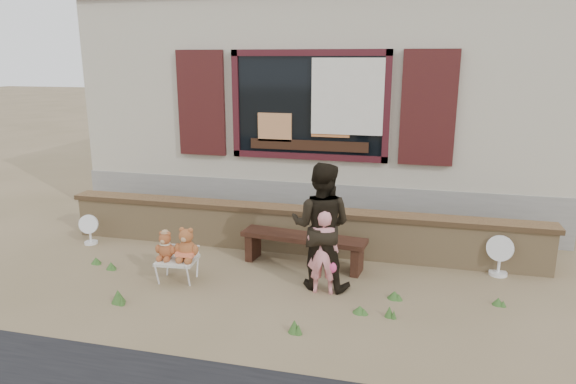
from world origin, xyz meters
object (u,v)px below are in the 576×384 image
(child, at_px, (323,252))
(adult, at_px, (321,226))
(bench, at_px, (303,243))
(teddy_bear_left, at_px, (166,245))
(folding_chair, at_px, (177,261))
(teddy_bear_right, at_px, (187,243))

(child, xyz_separation_m, adult, (-0.06, 0.17, 0.26))
(bench, distance_m, teddy_bear_left, 1.83)
(teddy_bear_left, height_order, child, child)
(adult, bearing_deg, teddy_bear_left, 12.53)
(folding_chair, relative_size, child, 0.49)
(adult, bearing_deg, bench, -55.45)
(teddy_bear_left, bearing_deg, child, -2.40)
(bench, xyz_separation_m, folding_chair, (-1.45, -0.87, -0.06))
(teddy_bear_right, bearing_deg, adult, 3.23)
(folding_chair, bearing_deg, child, -2.58)
(teddy_bear_left, distance_m, adult, 1.99)
(teddy_bear_left, xyz_separation_m, child, (2.00, 0.12, 0.05))
(child, relative_size, adult, 0.67)
(folding_chair, bearing_deg, adult, 2.98)
(teddy_bear_left, xyz_separation_m, adult, (1.94, 0.29, 0.31))
(bench, bearing_deg, teddy_bear_right, -140.28)
(folding_chair, distance_m, teddy_bear_right, 0.28)
(bench, xyz_separation_m, teddy_bear_left, (-1.59, -0.88, 0.16))
(teddy_bear_left, relative_size, teddy_bear_right, 0.85)
(bench, height_order, adult, adult)
(folding_chair, bearing_deg, teddy_bear_right, -0.00)
(folding_chair, height_order, adult, adult)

